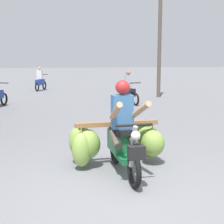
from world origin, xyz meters
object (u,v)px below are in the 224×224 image
at_px(motorbike_distant_ahead_left, 128,90).
at_px(motorbike_distant_ahead_right, 40,81).
at_px(motorbike_main_loaded, 118,140).
at_px(utility_pole, 160,44).

height_order(motorbike_distant_ahead_left, motorbike_distant_ahead_right, same).
height_order(motorbike_main_loaded, utility_pole, utility_pole).
bearing_deg(utility_pole, motorbike_distant_ahead_right, 142.08).
bearing_deg(motorbike_main_loaded, motorbike_distant_ahead_right, 96.29).
bearing_deg(motorbike_distant_ahead_left, motorbike_distant_ahead_right, 120.03).
distance_m(motorbike_distant_ahead_left, motorbike_distant_ahead_right, 7.50).
xyz_separation_m(motorbike_distant_ahead_right, utility_pole, (5.77, -4.49, 2.03)).
relative_size(motorbike_main_loaded, motorbike_distant_ahead_right, 1.22).
relative_size(motorbike_distant_ahead_left, utility_pole, 0.31).
bearing_deg(utility_pole, motorbike_distant_ahead_left, -135.29).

